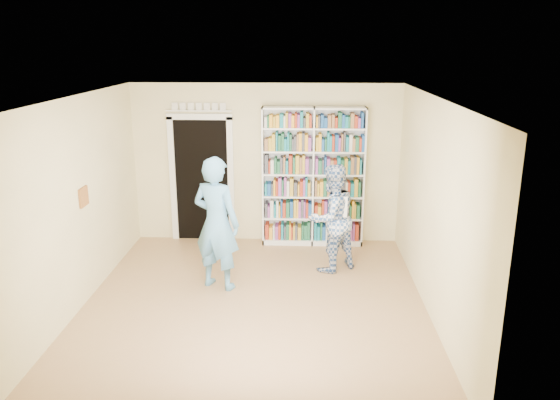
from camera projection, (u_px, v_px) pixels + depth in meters
The scene contains 11 objects.
floor at pixel (254, 304), 7.21m from camera, with size 5.00×5.00×0.00m, color #A3784E.
ceiling at pixel (251, 98), 6.46m from camera, with size 5.00×5.00×0.00m, color white.
wall_back at pixel (266, 164), 9.23m from camera, with size 4.50×4.50×0.00m, color #F7E7AA.
wall_left at pixel (76, 205), 6.93m from camera, with size 5.00×5.00×0.00m, color #F7E7AA.
wall_right at pixel (434, 209), 6.75m from camera, with size 5.00×5.00×0.00m, color #F7E7AA.
bookshelf at pixel (313, 177), 9.10m from camera, with size 1.70×0.32×2.33m.
doorway at pixel (202, 173), 9.31m from camera, with size 1.10×0.08×2.43m.
wall_art at pixel (84, 197), 7.10m from camera, with size 0.03×0.25×0.25m, color brown.
man_blue at pixel (217, 223), 7.49m from camera, with size 0.69×0.45×1.88m, color #5593BE.
man_plaid at pixel (332, 218), 8.11m from camera, with size 0.80×0.62×1.64m, color #2D508B.
paper_sheet at pixel (340, 207), 7.86m from camera, with size 0.22×0.01×0.31m, color white.
Camera 1 is at (0.61, -6.52, 3.34)m, focal length 35.00 mm.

